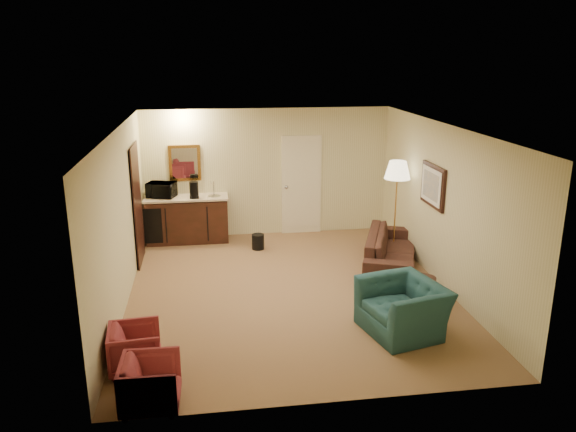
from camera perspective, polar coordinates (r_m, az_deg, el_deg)
name	(u,v)px	position (r m, az deg, el deg)	size (l,w,h in m)	color
ground	(289,291)	(9.05, 0.08, -7.61)	(6.00, 6.00, 0.00)	#906749
room_walls	(276,176)	(9.23, -1.21, 4.10)	(5.02, 6.01, 2.61)	beige
wetbar_cabinet	(187,219)	(11.37, -10.20, -0.32)	(1.64, 0.58, 0.92)	#3B1A12
sofa	(391,244)	(10.06, 10.47, -2.85)	(2.10, 0.61, 0.82)	black
teal_armchair	(403,300)	(7.78, 11.63, -8.33)	(1.08, 0.70, 0.94)	#1E464C
rose_chair_near	(135,346)	(7.11, -15.27, -12.62)	(0.59, 0.56, 0.61)	maroon
rose_chair_far	(151,381)	(6.39, -13.78, -15.99)	(0.61, 0.57, 0.63)	maroon
coffee_table	(413,290)	(8.78, 12.56, -7.37)	(0.70, 0.47, 0.40)	black
floor_lamp	(395,208)	(10.54, 10.86, 0.78)	(0.47, 0.47, 1.79)	gold
waste_bin	(258,242)	(10.85, -3.07, -2.62)	(0.24, 0.24, 0.30)	black
microwave	(161,188)	(11.28, -12.75, 2.77)	(0.53, 0.29, 0.36)	black
coffee_maker	(194,190)	(11.09, -9.53, 2.62)	(0.17, 0.17, 0.33)	black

